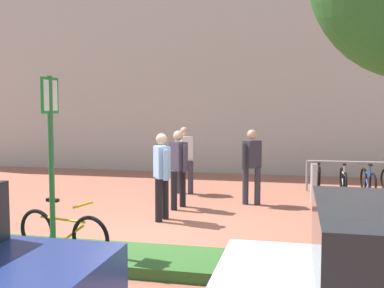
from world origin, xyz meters
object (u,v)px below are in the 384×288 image
(bike_rack_cluster, at_px, (380,180))
(person_shirt_blue, at_px, (184,156))
(bollard_steel, at_px, (314,183))
(person_suited_dark, at_px, (252,162))
(parking_sign_post, at_px, (51,141))
(person_casual_tan, at_px, (162,171))
(person_suited_navy, at_px, (178,164))
(bike_at_sign, at_px, (63,233))

(bike_rack_cluster, xyz_separation_m, person_shirt_blue, (-4.95, -1.09, 0.64))
(bollard_steel, bearing_deg, person_suited_dark, -155.58)
(person_shirt_blue, bearing_deg, bollard_steel, -6.23)
(parking_sign_post, relative_size, person_casual_tan, 1.56)
(parking_sign_post, distance_m, person_suited_dark, 5.19)
(bike_rack_cluster, relative_size, person_shirt_blue, 2.19)
(person_suited_navy, bearing_deg, person_shirt_blue, 99.42)
(person_casual_tan, bearing_deg, person_suited_navy, 87.75)
(bike_at_sign, bearing_deg, bike_rack_cluster, 49.16)
(bike_rack_cluster, height_order, person_suited_navy, person_suited_navy)
(parking_sign_post, distance_m, bike_at_sign, 1.40)
(person_suited_dark, relative_size, person_suited_navy, 1.00)
(person_suited_navy, bearing_deg, person_casual_tan, -92.25)
(bike_rack_cluster, height_order, person_suited_dark, person_suited_dark)
(parking_sign_post, bearing_deg, bike_rack_cluster, 49.52)
(parking_sign_post, distance_m, bollard_steel, 6.57)
(bike_rack_cluster, xyz_separation_m, person_suited_dark, (-3.12, -2.08, 0.64))
(parking_sign_post, bearing_deg, person_shirt_blue, 83.13)
(bollard_steel, bearing_deg, bike_at_sign, -127.57)
(bollard_steel, bearing_deg, bike_rack_cluster, 39.99)
(bike_at_sign, bearing_deg, person_shirt_blue, 83.67)
(bike_rack_cluster, distance_m, person_casual_tan, 6.19)
(parking_sign_post, relative_size, person_suited_navy, 1.56)
(bike_at_sign, distance_m, person_shirt_blue, 5.39)
(person_suited_navy, xyz_separation_m, person_casual_tan, (-0.04, -1.13, 0.00))
(person_shirt_blue, xyz_separation_m, person_casual_tan, (0.25, -2.89, 0.00))
(bollard_steel, relative_size, person_suited_navy, 0.52)
(bike_at_sign, distance_m, bike_rack_cluster, 8.47)
(person_suited_dark, xyz_separation_m, person_suited_navy, (-1.53, -0.77, 0.00))
(bike_at_sign, height_order, person_suited_navy, person_suited_navy)
(person_shirt_blue, relative_size, person_casual_tan, 1.00)
(person_suited_dark, bearing_deg, person_shirt_blue, 151.49)
(person_suited_dark, bearing_deg, parking_sign_post, -118.96)
(bollard_steel, bearing_deg, parking_sign_post, -127.18)
(parking_sign_post, distance_m, person_shirt_blue, 5.58)
(bike_rack_cluster, distance_m, bollard_steel, 2.24)
(bike_rack_cluster, bearing_deg, person_suited_dark, -146.35)
(bike_at_sign, distance_m, bollard_steel, 6.27)
(bollard_steel, height_order, person_suited_dark, person_suited_dark)
(parking_sign_post, height_order, person_casual_tan, parking_sign_post)
(bike_at_sign, height_order, person_shirt_blue, person_shirt_blue)
(person_casual_tan, bearing_deg, person_shirt_blue, 94.89)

